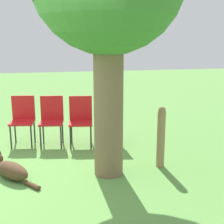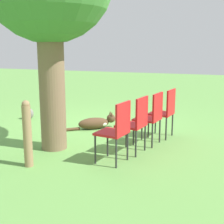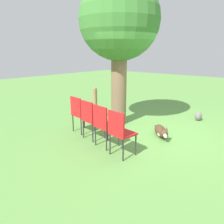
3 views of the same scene
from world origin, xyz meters
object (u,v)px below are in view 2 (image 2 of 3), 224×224
at_px(dog, 97,123).
at_px(red_chair_3, 117,128).
at_px(red_chair_2, 136,121).
at_px(red_chair_0, 165,110).
at_px(fence_post, 27,133).
at_px(red_chair_1, 152,115).

distance_m(dog, red_chair_3, 2.13).
bearing_deg(red_chair_2, red_chair_0, -96.12).
bearing_deg(red_chair_0, fence_post, 62.48).
height_order(fence_post, red_chair_1, fence_post).
height_order(dog, red_chair_1, red_chair_1).
height_order(fence_post, red_chair_2, fence_post).
distance_m(dog, red_chair_1, 1.59).
bearing_deg(red_chair_2, red_chair_3, 83.88).
xyz_separation_m(fence_post, red_chair_2, (-1.32, -1.14, 0.05)).
xyz_separation_m(fence_post, red_chair_1, (-1.45, -1.69, 0.05)).
xyz_separation_m(fence_post, red_chair_3, (-1.18, -0.60, 0.05)).
height_order(fence_post, red_chair_3, fence_post).
bearing_deg(red_chair_2, fence_post, 48.81).
relative_size(fence_post, red_chair_2, 1.05).
distance_m(red_chair_1, red_chair_3, 1.13).
height_order(red_chair_0, red_chair_2, same).
bearing_deg(dog, red_chair_2, -84.02).
bearing_deg(red_chair_1, fence_post, 57.18).
bearing_deg(dog, fence_post, -131.35).
bearing_deg(fence_post, red_chair_2, -139.00).
distance_m(fence_post, red_chair_0, 2.75).
distance_m(fence_post, red_chair_1, 2.23).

